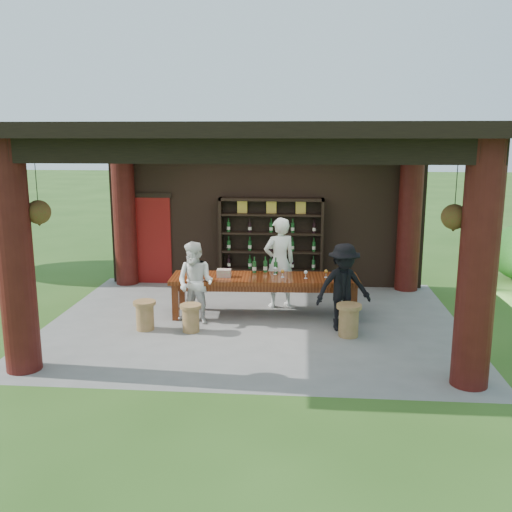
# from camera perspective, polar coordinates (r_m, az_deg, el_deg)

# --- Properties ---
(ground) EXTENTS (90.00, 90.00, 0.00)m
(ground) POSITION_cam_1_polar(r_m,az_deg,el_deg) (10.45, -0.18, -6.63)
(ground) COLOR #2D5119
(ground) RESTS_ON ground
(pavilion) EXTENTS (7.50, 6.00, 3.60)m
(pavilion) POSITION_cam_1_polar(r_m,az_deg,el_deg) (10.41, -0.06, 5.32)
(pavilion) COLOR slate
(pavilion) RESTS_ON ground
(wine_shelf) EXTENTS (2.28, 0.35, 2.01)m
(wine_shelf) POSITION_cam_1_polar(r_m,az_deg,el_deg) (12.56, 1.51, 1.30)
(wine_shelf) COLOR black
(wine_shelf) RESTS_ON ground
(tasting_table) EXTENTS (3.52, 1.05, 0.75)m
(tasting_table) POSITION_cam_1_polar(r_m,az_deg,el_deg) (10.68, 0.86, -2.68)
(tasting_table) COLOR #4E1D0B
(tasting_table) RESTS_ON ground
(stool_near_left) EXTENTS (0.37, 0.37, 0.49)m
(stool_near_left) POSITION_cam_1_polar(r_m,az_deg,el_deg) (9.96, -6.54, -6.11)
(stool_near_left) COLOR brown
(stool_near_left) RESTS_ON ground
(stool_near_right) EXTENTS (0.42, 0.42, 0.56)m
(stool_near_right) POSITION_cam_1_polar(r_m,az_deg,el_deg) (9.79, 9.26, -6.28)
(stool_near_right) COLOR brown
(stool_near_right) RESTS_ON ground
(stool_far_left) EXTENTS (0.39, 0.39, 0.52)m
(stool_far_left) POSITION_cam_1_polar(r_m,az_deg,el_deg) (10.17, -11.05, -5.77)
(stool_far_left) COLOR brown
(stool_far_left) RESTS_ON ground
(host) EXTENTS (0.77, 0.66, 1.78)m
(host) POSITION_cam_1_polar(r_m,az_deg,el_deg) (11.18, 2.36, -0.66)
(host) COLOR white
(host) RESTS_ON ground
(guest_woman) EXTENTS (0.87, 0.77, 1.48)m
(guest_woman) POSITION_cam_1_polar(r_m,az_deg,el_deg) (10.30, -6.07, -2.68)
(guest_woman) COLOR white
(guest_woman) RESTS_ON ground
(guest_man) EXTENTS (1.11, 0.84, 1.53)m
(guest_man) POSITION_cam_1_polar(r_m,az_deg,el_deg) (9.97, 8.73, -3.10)
(guest_man) COLOR black
(guest_man) RESTS_ON ground
(table_bottles) EXTENTS (0.49, 0.17, 0.31)m
(table_bottles) POSITION_cam_1_polar(r_m,az_deg,el_deg) (10.92, 0.92, -0.89)
(table_bottles) COLOR #194C1E
(table_bottles) RESTS_ON tasting_table
(table_glasses) EXTENTS (1.02, 0.31, 0.15)m
(table_glasses) POSITION_cam_1_polar(r_m,az_deg,el_deg) (10.64, 4.14, -1.70)
(table_glasses) COLOR silver
(table_glasses) RESTS_ON tasting_table
(napkin_basket) EXTENTS (0.27, 0.19, 0.14)m
(napkin_basket) POSITION_cam_1_polar(r_m,az_deg,el_deg) (10.65, -3.22, -1.71)
(napkin_basket) COLOR #BF6672
(napkin_basket) RESTS_ON tasting_table
(shrubs) EXTENTS (14.93, 8.22, 1.36)m
(shrubs) POSITION_cam_1_polar(r_m,az_deg,el_deg) (10.87, 13.54, -3.20)
(shrubs) COLOR #194C14
(shrubs) RESTS_ON ground
(trees) EXTENTS (21.43, 9.47, 4.80)m
(trees) POSITION_cam_1_polar(r_m,az_deg,el_deg) (11.69, 19.20, 11.48)
(trees) COLOR #3F2819
(trees) RESTS_ON ground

